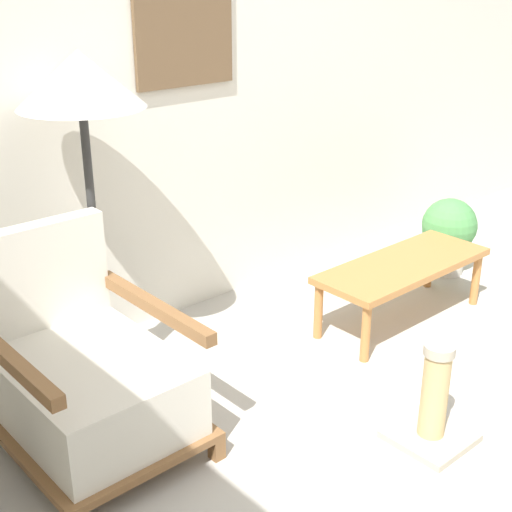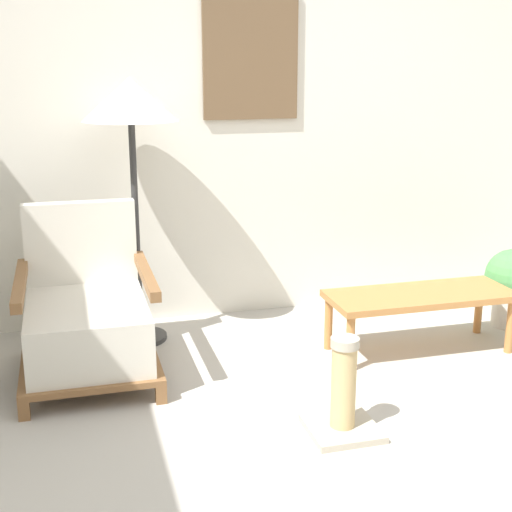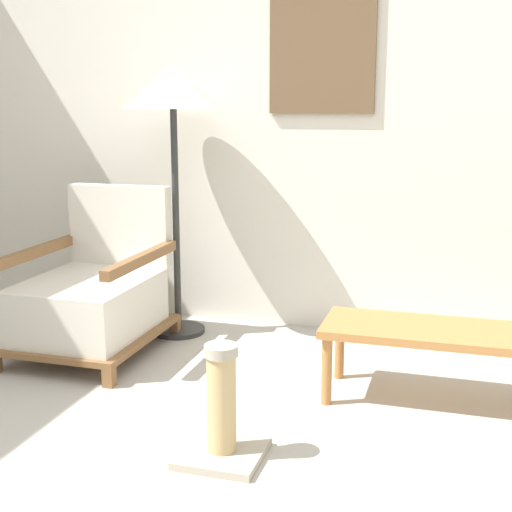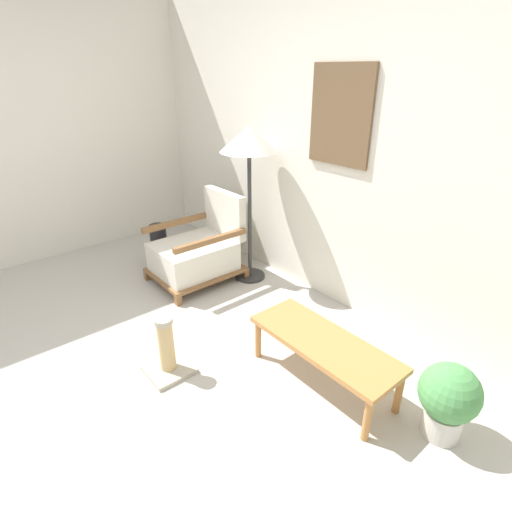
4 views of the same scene
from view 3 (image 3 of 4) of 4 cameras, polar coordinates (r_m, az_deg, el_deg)
The scene contains 5 objects.
wall_back at distance 3.91m, azimuth 5.40°, elevation 13.65°, with size 8.00×0.09×2.70m.
armchair at distance 3.71m, azimuth -12.95°, elevation -3.17°, with size 0.65×0.80×0.82m.
floor_lamp at distance 3.80m, azimuth -6.65°, elevation 12.36°, with size 0.51×0.51×1.44m.
coffee_table at distance 3.09m, azimuth 14.73°, elevation -6.34°, with size 1.00×0.39×0.33m.
scratching_post at distance 2.60m, azimuth -2.76°, elevation -12.81°, with size 0.29×0.29×0.43m.
Camera 3 is at (0.77, -1.67, 1.25)m, focal length 50.00 mm.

